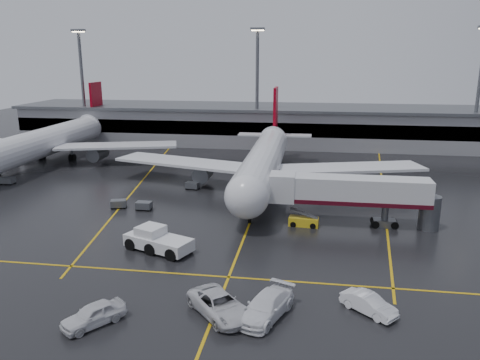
# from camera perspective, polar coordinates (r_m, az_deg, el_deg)

# --- Properties ---
(ground) EXTENTS (220.00, 220.00, 0.00)m
(ground) POSITION_cam_1_polar(r_m,az_deg,el_deg) (64.92, 2.02, -3.04)
(ground) COLOR black
(ground) RESTS_ON ground
(apron_line_centre) EXTENTS (0.25, 90.00, 0.02)m
(apron_line_centre) POSITION_cam_1_polar(r_m,az_deg,el_deg) (64.91, 2.02, -3.03)
(apron_line_centre) COLOR gold
(apron_line_centre) RESTS_ON ground
(apron_line_stop) EXTENTS (60.00, 0.25, 0.02)m
(apron_line_stop) POSITION_cam_1_polar(r_m,az_deg,el_deg) (44.66, -1.37, -11.55)
(apron_line_stop) COLOR gold
(apron_line_stop) RESTS_ON ground
(apron_line_left) EXTENTS (9.99, 69.35, 0.02)m
(apron_line_left) POSITION_cam_1_polar(r_m,az_deg,el_deg) (78.91, -11.68, -0.12)
(apron_line_left) COLOR gold
(apron_line_left) RESTS_ON ground
(apron_line_right) EXTENTS (7.57, 69.64, 0.02)m
(apron_line_right) POSITION_cam_1_polar(r_m,az_deg,el_deg) (74.91, 16.75, -1.24)
(apron_line_right) COLOR gold
(apron_line_right) RESTS_ON ground
(terminal) EXTENTS (122.00, 19.00, 8.60)m
(terminal) POSITION_cam_1_polar(r_m,az_deg,el_deg) (110.68, 4.97, 6.61)
(terminal) COLOR gray
(terminal) RESTS_ON ground
(light_mast_left) EXTENTS (3.00, 1.20, 25.45)m
(light_mast_left) POSITION_cam_1_polar(r_m,az_deg,el_deg) (115.93, -18.38, 11.34)
(light_mast_left) COLOR #595B60
(light_mast_left) RESTS_ON ground
(light_mast_mid) EXTENTS (3.00, 1.20, 25.45)m
(light_mast_mid) POSITION_cam_1_polar(r_m,az_deg,el_deg) (104.27, 2.07, 11.76)
(light_mast_mid) COLOR #595B60
(light_mast_mid) RESTS_ON ground
(light_mast_right) EXTENTS (3.00, 1.20, 25.45)m
(light_mast_right) POSITION_cam_1_polar(r_m,az_deg,el_deg) (108.67, 26.78, 10.36)
(light_mast_right) COLOR #595B60
(light_mast_right) RESTS_ON ground
(main_airliner) EXTENTS (48.80, 45.60, 14.10)m
(main_airliner) POSITION_cam_1_polar(r_m,az_deg,el_deg) (73.15, 2.94, 2.39)
(main_airliner) COLOR silver
(main_airliner) RESTS_ON ground
(second_airliner) EXTENTS (48.80, 45.60, 14.10)m
(second_airliner) POSITION_cam_1_polar(r_m,az_deg,el_deg) (97.79, -21.64, 4.50)
(second_airliner) COLOR silver
(second_airliner) RESTS_ON ground
(jet_bridge) EXTENTS (19.90, 3.40, 6.05)m
(jet_bridge) POSITION_cam_1_polar(r_m,az_deg,el_deg) (57.84, 13.10, -1.58)
(jet_bridge) COLOR silver
(jet_bridge) RESTS_ON ground
(pushback_tractor) EXTENTS (7.82, 5.42, 2.59)m
(pushback_tractor) POSITION_cam_1_polar(r_m,az_deg,el_deg) (50.73, -9.90, -7.20)
(pushback_tractor) COLOR silver
(pushback_tractor) RESTS_ON ground
(belt_loader) EXTENTS (3.62, 1.92, 2.22)m
(belt_loader) POSITION_cam_1_polar(r_m,az_deg,el_deg) (57.58, 7.64, -4.94)
(belt_loader) COLOR yellow
(belt_loader) RESTS_ON ground
(service_van_a) EXTENTS (6.44, 6.73, 1.77)m
(service_van_a) POSITION_cam_1_polar(r_m,az_deg,el_deg) (38.42, -2.46, -14.73)
(service_van_a) COLOR silver
(service_van_a) RESTS_ON ground
(service_van_b) EXTENTS (4.73, 6.78, 1.82)m
(service_van_b) POSITION_cam_1_polar(r_m,az_deg,el_deg) (38.22, 3.15, -14.87)
(service_van_b) COLOR white
(service_van_b) RESTS_ON ground
(service_van_c) EXTENTS (4.55, 4.27, 1.53)m
(service_van_c) POSITION_cam_1_polar(r_m,az_deg,el_deg) (40.11, 15.16, -14.12)
(service_van_c) COLOR white
(service_van_c) RESTS_ON ground
(service_van_d) EXTENTS (4.58, 5.12, 1.68)m
(service_van_d) POSITION_cam_1_polar(r_m,az_deg,el_deg) (38.86, -17.15, -15.15)
(service_van_d) COLOR silver
(service_van_d) RESTS_ON ground
(baggage_cart_a) EXTENTS (2.01, 1.32, 1.12)m
(baggage_cart_a) POSITION_cam_1_polar(r_m,az_deg,el_deg) (64.06, -11.45, -2.99)
(baggage_cart_a) COLOR #595B60
(baggage_cart_a) RESTS_ON ground
(baggage_cart_b) EXTENTS (2.29, 1.83, 1.12)m
(baggage_cart_b) POSITION_cam_1_polar(r_m,az_deg,el_deg) (65.61, -14.35, -2.74)
(baggage_cart_b) COLOR #595B60
(baggage_cart_b) RESTS_ON ground
(baggage_cart_c) EXTENTS (2.17, 1.58, 1.12)m
(baggage_cart_c) POSITION_cam_1_polar(r_m,az_deg,el_deg) (72.81, -5.71, -0.63)
(baggage_cart_c) COLOR #595B60
(baggage_cart_c) RESTS_ON ground
(baggage_cart_e) EXTENTS (2.02, 1.33, 1.12)m
(baggage_cart_e) POSITION_cam_1_polar(r_m,az_deg,el_deg) (83.88, -26.07, -0.02)
(baggage_cart_e) COLOR #595B60
(baggage_cart_e) RESTS_ON ground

